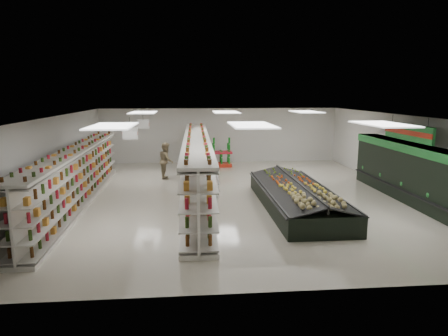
{
  "coord_description": "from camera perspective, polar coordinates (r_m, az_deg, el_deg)",
  "views": [
    {
      "loc": [
        -1.84,
        -15.57,
        4.09
      ],
      "look_at": [
        -0.44,
        0.15,
        1.11
      ],
      "focal_mm": 32.0,
      "sensor_mm": 36.0,
      "label": 1
    }
  ],
  "objects": [
    {
      "name": "shopper_main",
      "position": [
        14.74,
        -1.64,
        -2.35
      ],
      "size": [
        0.59,
        0.42,
        1.53
      ],
      "primitive_type": "imported",
      "rotation": [
        0.0,
        0.0,
        3.03
      ],
      "color": "silver",
      "rests_on": "floor"
    },
    {
      "name": "shopper_background",
      "position": [
        19.44,
        -8.24,
        1.06
      ],
      "size": [
        0.57,
        0.88,
        1.75
      ],
      "primitive_type": "imported",
      "rotation": [
        0.0,
        0.0,
        1.62
      ],
      "color": "tan",
      "rests_on": "floor"
    },
    {
      "name": "gondola_left",
      "position": [
        15.83,
        -20.2,
        -1.43
      ],
      "size": [
        1.1,
        11.91,
        2.06
      ],
      "rotation": [
        0.0,
        0.0,
        0.02
      ],
      "color": "white",
      "rests_on": "floor"
    },
    {
      "name": "produce_wall_case",
      "position": [
        16.62,
        25.27,
        -0.21
      ],
      "size": [
        0.93,
        8.0,
        2.2
      ],
      "color": "black",
      "rests_on": "floor"
    },
    {
      "name": "ceiling",
      "position": [
        15.7,
        1.67,
        7.44
      ],
      "size": [
        14.0,
        16.0,
        0.02
      ],
      "primitive_type": "cube",
      "color": "white",
      "rests_on": "wall_back"
    },
    {
      "name": "gondola_center",
      "position": [
        16.3,
        -3.9,
        0.01
      ],
      "size": [
        1.22,
        13.51,
        2.34
      ],
      "rotation": [
        0.0,
        0.0,
        -0.02
      ],
      "color": "white",
      "rests_on": "floor"
    },
    {
      "name": "soda_endcap",
      "position": [
        22.39,
        -0.42,
        2.07
      ],
      "size": [
        1.21,
        0.84,
        1.52
      ],
      "rotation": [
        0.0,
        0.0,
        0.03
      ],
      "color": "red",
      "rests_on": "floor"
    },
    {
      "name": "hortifruti_banner",
      "position": [
        16.29,
        24.79,
        4.65
      ],
      "size": [
        0.12,
        3.2,
        0.95
      ],
      "color": "#20782F",
      "rests_on": "ceiling"
    },
    {
      "name": "floor",
      "position": [
        16.2,
        1.61,
        -3.93
      ],
      "size": [
        16.0,
        16.0,
        0.0
      ],
      "primitive_type": "plane",
      "color": "beige",
      "rests_on": "ground"
    },
    {
      "name": "wall_right",
      "position": [
        18.08,
        24.27,
        1.83
      ],
      "size": [
        0.02,
        16.0,
        3.2
      ],
      "primitive_type": "cube",
      "color": "silver",
      "rests_on": "floor"
    },
    {
      "name": "aisle_sign_far",
      "position": [
        17.73,
        -11.48,
        6.15
      ],
      "size": [
        0.52,
        0.06,
        0.75
      ],
      "color": "white",
      "rests_on": "ceiling"
    },
    {
      "name": "wall_left",
      "position": [
        16.59,
        -23.14,
        1.2
      ],
      "size": [
        0.02,
        16.0,
        3.2
      ],
      "primitive_type": "cube",
      "color": "silver",
      "rests_on": "floor"
    },
    {
      "name": "produce_island",
      "position": [
        14.61,
        10.32,
        -3.9
      ],
      "size": [
        2.42,
        6.64,
        0.99
      ],
      "rotation": [
        0.0,
        0.0,
        0.0
      ],
      "color": "black",
      "rests_on": "floor"
    },
    {
      "name": "wall_back",
      "position": [
        23.77,
        -0.62,
        4.68
      ],
      "size": [
        14.0,
        0.02,
        3.2
      ],
      "primitive_type": "cube",
      "color": "silver",
      "rests_on": "floor"
    },
    {
      "name": "wall_front",
      "position": [
        8.18,
        8.25,
        -7.13
      ],
      "size": [
        14.0,
        0.02,
        3.2
      ],
      "primitive_type": "cube",
      "color": "silver",
      "rests_on": "floor"
    },
    {
      "name": "aisle_sign_near",
      "position": [
        13.77,
        -13.28,
        4.84
      ],
      "size": [
        0.52,
        0.06,
        0.75
      ],
      "color": "white",
      "rests_on": "ceiling"
    }
  ]
}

